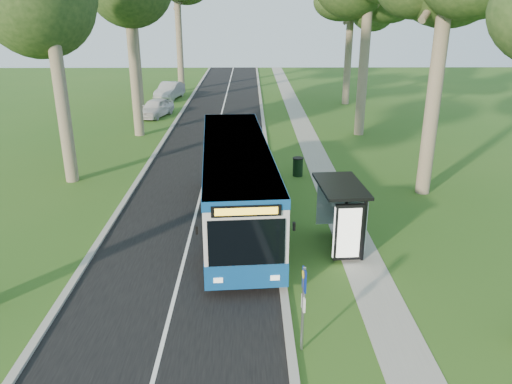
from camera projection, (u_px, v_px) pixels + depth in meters
ground at (278, 248)px, 19.12m from camera, size 120.00×120.00×0.00m
road at (207, 168)px, 28.44m from camera, size 7.00×100.00×0.02m
kerb_east at (269, 167)px, 28.47m from camera, size 0.25×100.00×0.12m
kerb_west at (146, 168)px, 28.38m from camera, size 0.25×100.00×0.12m
centre_line at (207, 168)px, 28.44m from camera, size 0.12×100.00×0.00m
footpath at (321, 168)px, 28.52m from camera, size 1.50×100.00×0.02m
bus at (236, 182)px, 21.02m from camera, size 3.56×12.77×3.34m
bus_stop_sign at (303, 300)px, 12.92m from camera, size 0.10×0.35×2.50m
bus_shelter at (346, 207)px, 18.28m from camera, size 1.81×3.06×2.53m
litter_bin at (298, 167)px, 27.07m from camera, size 0.59×0.59×1.03m
car_white at (155, 108)px, 41.58m from camera, size 2.93×4.71×1.49m
car_silver at (170, 91)px, 49.53m from camera, size 2.58×5.18×1.63m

